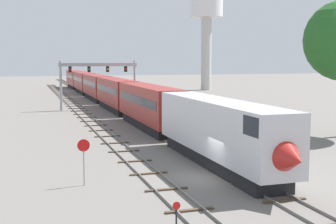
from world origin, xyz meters
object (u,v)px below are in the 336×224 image
stop_sign (84,155)px  water_tower (207,16)px  passenger_train (105,89)px  signal_gantry (98,74)px  switch_stand (176,222)px

stop_sign → water_tower: bearing=63.2°
water_tower → stop_sign: (-41.35, -81.92, -16.77)m
passenger_train → stop_sign: size_ratio=40.32×
signal_gantry → water_tower: (33.60, 38.48, 13.09)m
signal_gantry → water_tower: water_tower is taller
switch_stand → stop_sign: bearing=107.5°
passenger_train → signal_gantry: signal_gantry is taller
water_tower → switch_stand: 100.53m
water_tower → switch_stand: bearing=-112.9°
passenger_train → switch_stand: 60.79m
passenger_train → water_tower: 46.75m
water_tower → stop_sign: bearing=-116.8°
signal_gantry → passenger_train: bearing=73.7°
signal_gantry → stop_sign: (-7.75, -43.44, -3.68)m
passenger_train → signal_gantry: (-2.25, -7.72, 2.94)m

